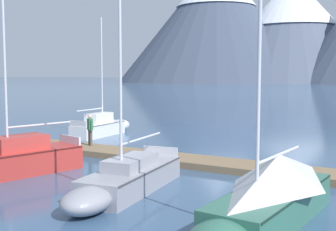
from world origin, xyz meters
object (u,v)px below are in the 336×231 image
sailboat_nearest_berth (103,126)px  sailboat_second_berth (11,160)px  person_on_dock (90,128)px  sailboat_mid_dock_port (125,179)px  sailboat_mid_dock_starboard (270,193)px

sailboat_nearest_berth → sailboat_second_berth: sailboat_second_berth is taller
sailboat_nearest_berth → sailboat_second_berth: size_ratio=0.98×
sailboat_nearest_berth → person_on_dock: (3.11, -5.48, 0.66)m
sailboat_mid_dock_port → person_on_dock: sailboat_mid_dock_port is taller
sailboat_mid_dock_starboard → person_on_dock: 13.91m
sailboat_mid_dock_starboard → person_on_dock: (-11.82, 7.32, 0.37)m
sailboat_mid_dock_port → sailboat_nearest_berth: bearing=128.6°
person_on_dock → sailboat_nearest_berth: bearing=119.5°
sailboat_nearest_berth → sailboat_second_berth: bearing=-71.7°
sailboat_nearest_berth → sailboat_mid_dock_port: bearing=-51.4°
person_on_dock → sailboat_mid_dock_port: bearing=-45.2°
sailboat_second_berth → sailboat_mid_dock_port: size_ratio=0.96×
sailboat_mid_dock_port → person_on_dock: 9.24m
sailboat_second_berth → sailboat_mid_dock_starboard: bearing=-5.1°
sailboat_nearest_berth → sailboat_mid_dock_starboard: (14.93, -12.81, 0.29)m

